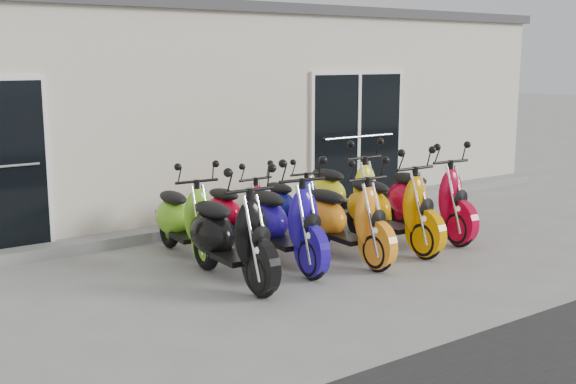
% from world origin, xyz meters
% --- Properties ---
extents(ground, '(80.00, 80.00, 0.00)m').
position_xyz_m(ground, '(0.00, 0.00, 0.00)').
color(ground, gray).
rests_on(ground, ground).
extents(building, '(14.00, 6.00, 3.20)m').
position_xyz_m(building, '(0.00, 5.20, 1.60)').
color(building, beige).
rests_on(building, ground).
extents(roof_cap, '(14.20, 6.20, 0.16)m').
position_xyz_m(roof_cap, '(0.00, 5.20, 3.28)').
color(roof_cap, '#3F3F42').
rests_on(roof_cap, building).
extents(front_step, '(14.00, 0.40, 0.15)m').
position_xyz_m(front_step, '(0.00, 2.02, 0.07)').
color(front_step, gray).
rests_on(front_step, ground).
extents(door_left, '(1.07, 0.08, 2.22)m').
position_xyz_m(door_left, '(-3.20, 2.17, 1.26)').
color(door_left, black).
rests_on(door_left, front_step).
extents(door_right, '(2.02, 0.08, 2.22)m').
position_xyz_m(door_right, '(2.60, 2.17, 1.26)').
color(door_right, black).
rests_on(door_right, front_step).
extents(scooter_front_black, '(0.76, 1.93, 1.41)m').
position_xyz_m(scooter_front_black, '(-1.47, -0.33, 0.70)').
color(scooter_front_black, black).
rests_on(scooter_front_black, ground).
extents(scooter_front_blue, '(0.88, 1.97, 1.41)m').
position_xyz_m(scooter_front_blue, '(-0.60, -0.15, 0.70)').
color(scooter_front_blue, '#200E9E').
rests_on(scooter_front_blue, ground).
extents(scooter_front_orange_a, '(0.74, 1.87, 1.36)m').
position_xyz_m(scooter_front_orange_a, '(0.19, -0.37, 0.68)').
color(scooter_front_orange_a, orange).
rests_on(scooter_front_orange_a, ground).
extents(scooter_front_orange_b, '(0.73, 1.93, 1.42)m').
position_xyz_m(scooter_front_orange_b, '(1.03, -0.30, 0.71)').
color(scooter_front_orange_b, '#D98E00').
rests_on(scooter_front_orange_b, ground).
extents(scooter_front_red, '(0.87, 1.97, 1.41)m').
position_xyz_m(scooter_front_red, '(1.91, -0.14, 0.71)').
color(scooter_front_red, '#B20326').
rests_on(scooter_front_red, ground).
extents(scooter_back_green, '(0.78, 1.80, 1.30)m').
position_xyz_m(scooter_back_green, '(-1.39, 0.92, 0.65)').
color(scooter_back_green, '#6FBD20').
rests_on(scooter_back_green, ground).
extents(scooter_back_red, '(0.73, 1.68, 1.21)m').
position_xyz_m(scooter_back_red, '(-0.54, 0.98, 0.60)').
color(scooter_back_red, '#B2031C').
rests_on(scooter_back_red, ground).
extents(scooter_back_blue, '(0.69, 1.64, 1.19)m').
position_xyz_m(scooter_back_blue, '(0.35, 1.00, 0.59)').
color(scooter_back_blue, '#171A97').
rests_on(scooter_back_blue, ground).
extents(scooter_back_yellow, '(0.74, 1.92, 1.41)m').
position_xyz_m(scooter_back_yellow, '(1.21, 0.85, 0.70)').
color(scooter_back_yellow, yellow).
rests_on(scooter_back_yellow, ground).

